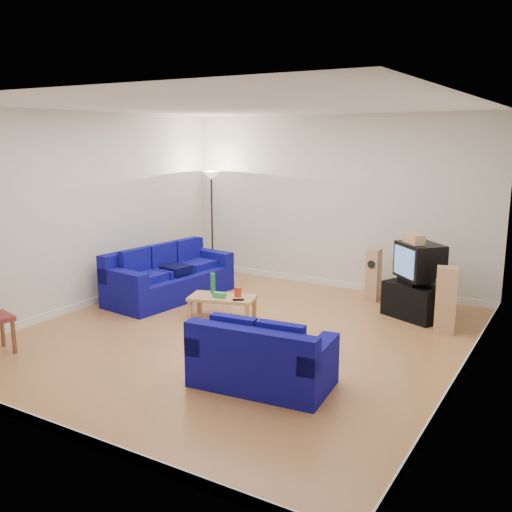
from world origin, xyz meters
The scene contains 15 objects.
room centered at (0.00, 0.00, 1.54)m, with size 6.01×6.51×3.21m.
sofa_three_seat centered at (-2.18, 1.02, 0.33)m, with size 1.26×2.42×0.90m.
sofa_loveseat centered at (1.08, -1.31, 0.29)m, with size 1.63×1.02×0.78m.
coffee_table centered at (-0.66, 0.50, 0.32)m, with size 1.12×0.77×0.37m.
bottle centered at (-0.90, 0.57, 0.53)m, with size 0.08×0.08×0.33m, color #197233.
tissue_box centered at (-0.67, 0.42, 0.41)m, with size 0.19×0.11×0.08m, color green.
red_canister centered at (-0.45, 0.60, 0.45)m, with size 0.11×0.11×0.15m, color red.
remote centered at (-0.33, 0.43, 0.38)m, with size 0.17×0.05×0.02m, color black.
tv_stand centered at (1.87, 2.08, 0.27)m, with size 0.90×0.50×0.55m, color black.
av_receiver centered at (1.85, 2.08, 0.60)m, with size 0.39×0.32×0.09m, color black.
television centered at (1.92, 2.11, 0.92)m, with size 0.88×0.87×0.55m.
centre_speaker centered at (1.82, 2.06, 1.27)m, with size 0.43×0.17×0.15m, color tan.
speaker_left centered at (1.00, 2.69, 0.46)m, with size 0.22×0.29×0.91m.
speaker_right centered at (2.45, 1.64, 0.49)m, with size 0.34×0.28×0.98m.
floor_lamp centered at (-2.39, 2.70, 1.76)m, with size 0.36×0.36×2.13m.
Camera 1 is at (4.13, -6.56, 2.81)m, focal length 40.00 mm.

